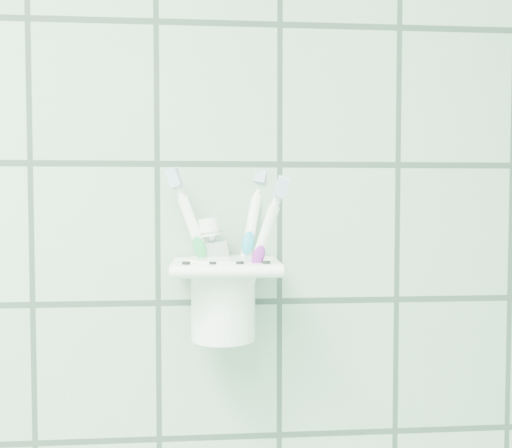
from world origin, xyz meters
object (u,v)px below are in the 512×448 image
Objects in this scene: toothbrush_orange at (232,251)px; holder_bracket at (226,268)px; cup at (223,295)px; toothbrush_pink at (231,244)px; toothpaste_tube at (225,265)px; toothbrush_blue at (232,242)px.

holder_bracket is at bearing 135.75° from toothbrush_orange.
toothbrush_pink is (0.01, 0.00, 0.06)m from cup.
toothpaste_tube reaches higher than cup.
toothbrush_blue is 0.01m from toothbrush_orange.
holder_bracket is 0.88× the size of toothpaste_tube.
toothpaste_tube is (-0.01, 0.01, -0.02)m from toothbrush_pink.
holder_bracket is 0.02m from toothbrush_orange.
toothbrush_pink is at bearing -40.79° from toothpaste_tube.
holder_bracket is 0.60× the size of toothbrush_blue.
toothbrush_blue reaches higher than toothbrush_pink.
toothbrush_blue is at bearing -34.60° from toothbrush_pink.
holder_bracket is 0.03m from toothbrush_pink.
toothpaste_tube is (-0.01, 0.02, -0.02)m from toothbrush_orange.
toothbrush_orange is at bearing -46.21° from holder_bracket.
toothbrush_orange is at bearing -81.80° from toothbrush_blue.
toothbrush_orange is 0.03m from toothpaste_tube.
toothbrush_blue is at bearing -42.18° from toothpaste_tube.
toothbrush_orange reaches higher than cup.
toothbrush_blue reaches higher than toothbrush_orange.
holder_bracket is at bearing -55.55° from cup.
holder_bracket is 1.28× the size of cup.
cup is 0.06m from toothbrush_pink.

